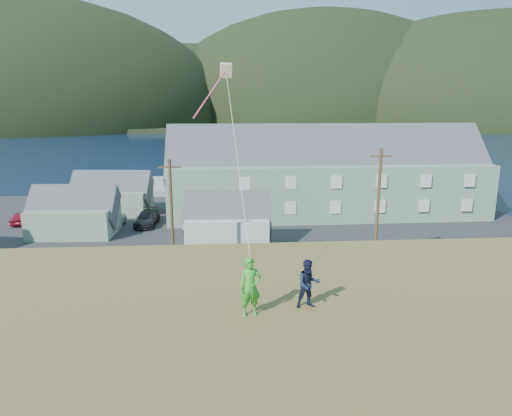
{
  "coord_description": "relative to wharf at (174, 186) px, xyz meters",
  "views": [
    {
      "loc": [
        1.8,
        -31.98,
        13.34
      ],
      "look_at": [
        3.23,
        -12.45,
        8.8
      ],
      "focal_mm": 32.0,
      "sensor_mm": 36.0,
      "label": 1
    }
  ],
  "objects": [
    {
      "name": "kite_flyer_navy",
      "position": [
        10.34,
        -59.16,
        7.51
      ],
      "size": [
        0.8,
        0.66,
        1.52
      ],
      "primitive_type": "imported",
      "rotation": [
        0.0,
        0.0,
        0.12
      ],
      "color": "#131B36",
      "rests_on": "hillside"
    },
    {
      "name": "parked_cars",
      "position": [
        -3.98,
        -20.06,
        0.41
      ],
      "size": [
        23.0,
        12.49,
        1.55
      ],
      "color": "black",
      "rests_on": "waterfront_lot"
    },
    {
      "name": "ground",
      "position": [
        6.0,
        -40.0,
        -0.45
      ],
      "size": [
        900.0,
        900.0,
        0.0
      ],
      "primitive_type": "plane",
      "color": "#0A1638",
      "rests_on": "ground"
    },
    {
      "name": "far_hills",
      "position": [
        41.59,
        239.38,
        1.55
      ],
      "size": [
        760.0,
        265.0,
        143.0
      ],
      "color": "black",
      "rests_on": "ground"
    },
    {
      "name": "grass_strip",
      "position": [
        6.0,
        -42.0,
        -0.4
      ],
      "size": [
        110.0,
        8.0,
        0.1
      ],
      "primitive_type": "cube",
      "color": "#4C3D19",
      "rests_on": "ground"
    },
    {
      "name": "far_shore",
      "position": [
        6.0,
        290.0,
        0.55
      ],
      "size": [
        900.0,
        320.0,
        2.0
      ],
      "primitive_type": "cube",
      "color": "black",
      "rests_on": "ground"
    },
    {
      "name": "shed_palegreen_far",
      "position": [
        -5.79,
        -16.3,
        2.0
      ],
      "size": [
        9.93,
        6.19,
        6.38
      ],
      "rotation": [
        0.0,
        0.0,
        -0.09
      ],
      "color": "slate",
      "rests_on": "waterfront_lot"
    },
    {
      "name": "kite_flyer_green",
      "position": [
        8.54,
        -59.56,
        7.64
      ],
      "size": [
        0.71,
        0.53,
        1.77
      ],
      "primitive_type": "imported",
      "rotation": [
        0.0,
        0.0,
        0.17
      ],
      "color": "green",
      "rests_on": "hillside"
    },
    {
      "name": "waterfront_lot",
      "position": [
        6.0,
        -23.0,
        -0.39
      ],
      "size": [
        72.0,
        36.0,
        0.12
      ],
      "primitive_type": "cube",
      "color": "#28282B",
      "rests_on": "ground"
    },
    {
      "name": "shed_white",
      "position": [
        8.18,
        -30.89,
        2.0
      ],
      "size": [
        8.22,
        5.69,
        6.37
      ],
      "rotation": [
        0.0,
        0.0,
        -0.05
      ],
      "color": "beige",
      "rests_on": "waterfront_lot"
    },
    {
      "name": "wharf",
      "position": [
        0.0,
        0.0,
        0.0
      ],
      "size": [
        26.0,
        14.0,
        0.9
      ],
      "primitive_type": "cube",
      "color": "gray",
      "rests_on": "ground"
    },
    {
      "name": "kite_rig",
      "position": [
        7.9,
        -53.2,
        13.92
      ],
      "size": [
        0.91,
        3.57,
        8.73
      ],
      "color": "beige",
      "rests_on": "ground"
    },
    {
      "name": "shed_palegreen_near",
      "position": [
        -7.39,
        -25.7,
        1.92
      ],
      "size": [
        8.85,
        5.77,
        6.25
      ],
      "rotation": [
        0.0,
        0.0,
        -0.04
      ],
      "color": "slate",
      "rests_on": "waterfront_lot"
    },
    {
      "name": "lodge",
      "position": [
        20.1,
        -18.66,
        4.6
      ],
      "size": [
        37.53,
        10.92,
        13.16
      ],
      "rotation": [
        0.0,
        0.0,
        0.01
      ],
      "color": "gray",
      "rests_on": "waterfront_lot"
    },
    {
      "name": "utility_poles",
      "position": [
        3.84,
        -38.5,
        4.29
      ],
      "size": [
        34.53,
        0.24,
        9.88
      ],
      "color": "#47331E",
      "rests_on": "waterfront_lot"
    }
  ]
}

